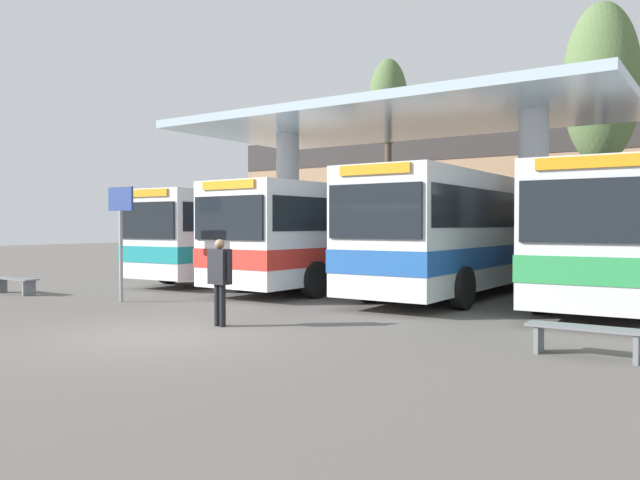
{
  "coord_description": "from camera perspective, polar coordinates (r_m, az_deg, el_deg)",
  "views": [
    {
      "loc": [
        8.46,
        -7.67,
        1.96
      ],
      "look_at": [
        0.0,
        4.93,
        1.6
      ],
      "focal_mm": 35.0,
      "sensor_mm": 36.0,
      "label": 1
    }
  ],
  "objects": [
    {
      "name": "parked_car_street",
      "position": [
        30.99,
        19.04,
        -0.33
      ],
      "size": [
        4.56,
        2.06,
        2.26
      ],
      "rotation": [
        0.0,
        0.0,
        0.0
      ],
      "color": "#B2B7BC",
      "rests_on": "ground_plane"
    },
    {
      "name": "waiting_bench_mid_platform",
      "position": [
        19.79,
        -26.16,
        -3.46
      ],
      "size": [
        1.82,
        0.44,
        0.46
      ],
      "color": "slate",
      "rests_on": "ground_plane"
    },
    {
      "name": "ground_plane",
      "position": [
        11.59,
        -13.86,
        -8.42
      ],
      "size": [
        100.0,
        100.0,
        0.0
      ],
      "primitive_type": "plane",
      "color": "#605B56"
    },
    {
      "name": "pedestrian_waiting",
      "position": [
        12.21,
        -9.15,
        -3.02
      ],
      "size": [
        0.63,
        0.28,
        1.69
      ],
      "rotation": [
        0.0,
        0.0,
        -0.09
      ],
      "color": "black",
      "rests_on": "ground_plane"
    },
    {
      "name": "transit_bus_far_right_bay",
      "position": [
        17.96,
        25.92,
        0.74
      ],
      "size": [
        3.11,
        11.82,
        3.23
      ],
      "rotation": [
        0.0,
        0.0,
        3.18
      ],
      "color": "silver",
      "rests_on": "ground_plane"
    },
    {
      "name": "station_canopy",
      "position": [
        18.84,
        6.94,
        9.19
      ],
      "size": [
        13.0,
        6.86,
        5.2
      ],
      "color": "silver",
      "rests_on": "ground_plane"
    },
    {
      "name": "transit_bus_center_bay",
      "position": [
        20.0,
        2.0,
        0.75
      ],
      "size": [
        3.13,
        10.45,
        3.13
      ],
      "rotation": [
        0.0,
        0.0,
        3.1
      ],
      "color": "white",
      "rests_on": "ground_plane"
    },
    {
      "name": "poplar_tree_behind_left",
      "position": [
        26.18,
        24.34,
        12.71
      ],
      "size": [
        2.76,
        2.76,
        10.29
      ],
      "color": "#473A2B",
      "rests_on": "ground_plane"
    },
    {
      "name": "transit_bus_left_bay",
      "position": [
        23.21,
        -5.66,
        0.76
      ],
      "size": [
        3.05,
        11.11,
        3.05
      ],
      "rotation": [
        0.0,
        0.0,
        3.19
      ],
      "color": "silver",
      "rests_on": "ground_plane"
    },
    {
      "name": "waiting_bench_near_pillar",
      "position": [
        10.14,
        23.15,
        -7.94
      ],
      "size": [
        1.71,
        0.44,
        0.46
      ],
      "color": "slate",
      "rests_on": "ground_plane"
    },
    {
      "name": "transit_bus_right_bay",
      "position": [
        18.26,
        13.01,
        0.95
      ],
      "size": [
        2.74,
        10.62,
        3.3
      ],
      "rotation": [
        0.0,
        0.0,
        3.14
      ],
      "color": "silver",
      "rests_on": "ground_plane"
    },
    {
      "name": "info_sign_platform",
      "position": [
        16.65,
        -17.75,
        1.75
      ],
      "size": [
        0.9,
        0.09,
        2.93
      ],
      "color": "gray",
      "rests_on": "ground_plane"
    },
    {
      "name": "townhouse_backdrop",
      "position": [
        34.79,
        19.81,
        5.26
      ],
      "size": [
        40.0,
        0.58,
        7.5
      ],
      "color": "#9E7A5B",
      "rests_on": "ground_plane"
    },
    {
      "name": "poplar_tree_behind_right",
      "position": [
        30.46,
        6.27,
        12.08
      ],
      "size": [
        1.84,
        1.84,
        9.87
      ],
      "color": "#473A2B",
      "rests_on": "ground_plane"
    }
  ]
}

